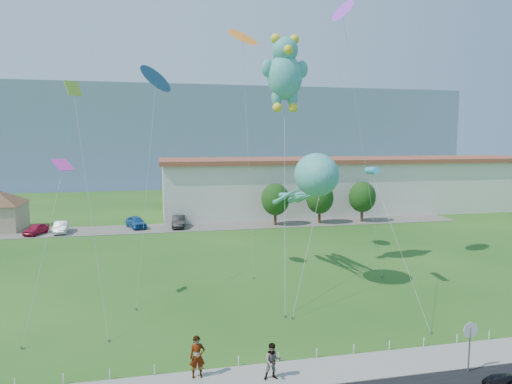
{
  "coord_description": "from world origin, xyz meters",
  "views": [
    {
      "loc": [
        -4.61,
        -22.07,
        10.92
      ],
      "look_at": [
        1.86,
        8.0,
        7.42
      ],
      "focal_mm": 32.0,
      "sensor_mm": 36.0,
      "label": 1
    }
  ],
  "objects_px": {
    "warehouse": "(358,184)",
    "parked_car_blue": "(136,222)",
    "pedestrian_left": "(197,357)",
    "parked_car_silver": "(61,227)",
    "parked_car_black": "(179,221)",
    "octopus_kite": "(310,184)",
    "parked_car_red": "(36,229)",
    "stop_sign": "(470,335)",
    "pedestrian_right": "(273,361)",
    "teddy_bear_kite": "(285,71)"
  },
  "relations": [
    {
      "from": "warehouse",
      "to": "parked_car_red",
      "type": "bearing_deg",
      "value": -167.52
    },
    {
      "from": "octopus_kite",
      "to": "pedestrian_right",
      "type": "bearing_deg",
      "value": -115.09
    },
    {
      "from": "parked_car_black",
      "to": "teddy_bear_kite",
      "type": "relative_size",
      "value": 0.23
    },
    {
      "from": "parked_car_blue",
      "to": "pedestrian_left",
      "type": "bearing_deg",
      "value": -103.24
    },
    {
      "from": "pedestrian_left",
      "to": "parked_car_black",
      "type": "height_order",
      "value": "pedestrian_left"
    },
    {
      "from": "pedestrian_left",
      "to": "parked_car_black",
      "type": "bearing_deg",
      "value": 87.22
    },
    {
      "from": "stop_sign",
      "to": "parked_car_blue",
      "type": "height_order",
      "value": "stop_sign"
    },
    {
      "from": "parked_car_silver",
      "to": "parked_car_black",
      "type": "xyz_separation_m",
      "value": [
        13.72,
        0.57,
        0.05
      ]
    },
    {
      "from": "pedestrian_left",
      "to": "parked_car_silver",
      "type": "distance_m",
      "value": 38.79
    },
    {
      "from": "parked_car_blue",
      "to": "octopus_kite",
      "type": "bearing_deg",
      "value": -81.14
    },
    {
      "from": "stop_sign",
      "to": "parked_car_red",
      "type": "bearing_deg",
      "value": 126.25
    },
    {
      "from": "pedestrian_right",
      "to": "parked_car_silver",
      "type": "bearing_deg",
      "value": 116.15
    },
    {
      "from": "pedestrian_right",
      "to": "parked_car_black",
      "type": "xyz_separation_m",
      "value": [
        -2.52,
        38.07,
        -0.16
      ]
    },
    {
      "from": "pedestrian_left",
      "to": "parked_car_blue",
      "type": "xyz_separation_m",
      "value": [
        -4.39,
        37.9,
        -0.29
      ]
    },
    {
      "from": "pedestrian_left",
      "to": "parked_car_blue",
      "type": "bearing_deg",
      "value": 95.09
    },
    {
      "from": "stop_sign",
      "to": "parked_car_blue",
      "type": "distance_m",
      "value": 43.45
    },
    {
      "from": "pedestrian_right",
      "to": "parked_car_blue",
      "type": "bearing_deg",
      "value": 104.0
    },
    {
      "from": "warehouse",
      "to": "teddy_bear_kite",
      "type": "height_order",
      "value": "teddy_bear_kite"
    },
    {
      "from": "parked_car_silver",
      "to": "parked_car_black",
      "type": "bearing_deg",
      "value": -1.26
    },
    {
      "from": "parked_car_black",
      "to": "parked_car_silver",
      "type": "bearing_deg",
      "value": -173.31
    },
    {
      "from": "warehouse",
      "to": "parked_car_blue",
      "type": "height_order",
      "value": "warehouse"
    },
    {
      "from": "warehouse",
      "to": "octopus_kite",
      "type": "bearing_deg",
      "value": -120.04
    },
    {
      "from": "teddy_bear_kite",
      "to": "parked_car_red",
      "type": "bearing_deg",
      "value": 139.85
    },
    {
      "from": "pedestrian_right",
      "to": "octopus_kite",
      "type": "height_order",
      "value": "octopus_kite"
    },
    {
      "from": "octopus_kite",
      "to": "stop_sign",
      "type": "bearing_deg",
      "value": -78.35
    },
    {
      "from": "stop_sign",
      "to": "parked_car_red",
      "type": "height_order",
      "value": "stop_sign"
    },
    {
      "from": "pedestrian_left",
      "to": "parked_car_black",
      "type": "relative_size",
      "value": 0.44
    },
    {
      "from": "stop_sign",
      "to": "parked_car_black",
      "type": "bearing_deg",
      "value": 106.66
    },
    {
      "from": "parked_car_blue",
      "to": "parked_car_black",
      "type": "relative_size",
      "value": 0.97
    },
    {
      "from": "pedestrian_left",
      "to": "parked_car_silver",
      "type": "height_order",
      "value": "pedestrian_left"
    },
    {
      "from": "pedestrian_left",
      "to": "octopus_kite",
      "type": "distance_m",
      "value": 17.01
    },
    {
      "from": "octopus_kite",
      "to": "parked_car_black",
      "type": "bearing_deg",
      "value": 109.48
    },
    {
      "from": "parked_car_red",
      "to": "parked_car_silver",
      "type": "bearing_deg",
      "value": 27.13
    },
    {
      "from": "pedestrian_left",
      "to": "parked_car_red",
      "type": "bearing_deg",
      "value": 111.7
    },
    {
      "from": "stop_sign",
      "to": "pedestrian_left",
      "type": "xyz_separation_m",
      "value": [
        -12.56,
        2.09,
        -0.79
      ]
    },
    {
      "from": "teddy_bear_kite",
      "to": "pedestrian_left",
      "type": "bearing_deg",
      "value": -118.18
    },
    {
      "from": "parked_car_silver",
      "to": "teddy_bear_kite",
      "type": "bearing_deg",
      "value": -47.6
    },
    {
      "from": "stop_sign",
      "to": "parked_car_silver",
      "type": "height_order",
      "value": "stop_sign"
    },
    {
      "from": "pedestrian_left",
      "to": "stop_sign",
      "type": "bearing_deg",
      "value": -10.95
    },
    {
      "from": "pedestrian_left",
      "to": "pedestrian_right",
      "type": "height_order",
      "value": "pedestrian_left"
    },
    {
      "from": "pedestrian_left",
      "to": "parked_car_black",
      "type": "xyz_separation_m",
      "value": [
        0.82,
        37.16,
        -0.29
      ]
    },
    {
      "from": "pedestrian_right",
      "to": "parked_car_blue",
      "type": "height_order",
      "value": "pedestrian_right"
    },
    {
      "from": "pedestrian_right",
      "to": "teddy_bear_kite",
      "type": "xyz_separation_m",
      "value": [
        5.2,
        16.84,
        15.44
      ]
    },
    {
      "from": "parked_car_silver",
      "to": "octopus_kite",
      "type": "relative_size",
      "value": 0.32
    },
    {
      "from": "pedestrian_left",
      "to": "teddy_bear_kite",
      "type": "distance_m",
      "value": 23.69
    },
    {
      "from": "parked_car_blue",
      "to": "stop_sign",
      "type": "bearing_deg",
      "value": -86.88
    },
    {
      "from": "parked_car_silver",
      "to": "parked_car_black",
      "type": "relative_size",
      "value": 0.93
    },
    {
      "from": "parked_car_red",
      "to": "teddy_bear_kite",
      "type": "relative_size",
      "value": 0.19
    },
    {
      "from": "parked_car_black",
      "to": "octopus_kite",
      "type": "height_order",
      "value": "octopus_kite"
    },
    {
      "from": "parked_car_silver",
      "to": "parked_car_blue",
      "type": "xyz_separation_m",
      "value": [
        8.51,
        1.32,
        0.05
      ]
    }
  ]
}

